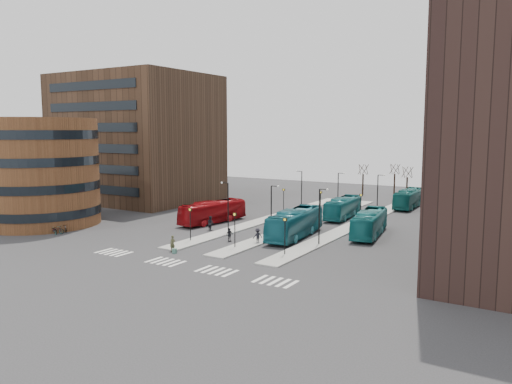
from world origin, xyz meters
The scene contains 23 objects.
ground centered at (0.00, 0.00, 0.00)m, with size 160.00×160.00×0.00m, color #2A2A2D.
island_left centered at (-4.00, 30.00, 0.07)m, with size 2.50×45.00×0.15m, color gray.
island_mid centered at (2.00, 30.00, 0.07)m, with size 2.50×45.00×0.15m, color gray.
island_right centered at (8.00, 30.00, 0.07)m, with size 2.50×45.00×0.15m, color gray.
suitcase centered at (-2.39, 6.92, 0.25)m, with size 0.39×0.31×0.49m, color navy.
red_bus centered at (-9.11, 22.62, 1.50)m, with size 2.52×10.75×3.00m, color maroon.
teal_bus_a centered at (4.53, 20.24, 1.65)m, with size 2.78×11.88×3.31m, color #16616F.
teal_bus_b centered at (4.45, 35.46, 1.48)m, with size 2.48×10.59×2.95m, color #15656A.
teal_bus_c centered at (11.66, 25.68, 1.51)m, with size 2.54×10.84×3.02m, color #166F71.
teal_bus_d centered at (10.00, 49.78, 1.51)m, with size 2.54×10.84×3.02m, color #125C59.
traveller centered at (-3.06, 7.41, 0.84)m, with size 0.61×0.40×1.68m, color #46462A.
commuter_a centered at (-6.29, 18.29, 0.91)m, with size 0.89×0.69×1.83m, color black.
commuter_b centered at (-0.72, 14.35, 0.77)m, with size 0.90×0.38×1.54m, color black.
commuter_c centered at (2.53, 15.11, 0.87)m, with size 1.12×0.64×1.73m, color black.
bicycle_near centered at (-21.00, 6.58, 0.50)m, with size 0.66×1.89×0.99m, color gray.
bicycle_mid centered at (-21.00, 8.08, 0.50)m, with size 0.47×1.65×0.99m, color gray.
bicycle_far centered at (-21.00, 6.98, 0.49)m, with size 0.65×1.86×0.98m, color gray.
crosswalk_stripes centered at (1.75, 4.00, 0.01)m, with size 22.35×2.40×0.01m.
round_building centered at (-28.00, 10.00, 6.99)m, with size 15.16×15.16×14.00m.
office_block centered at (-34.00, 33.98, 11.00)m, with size 25.00×20.12×22.00m.
sign_poles centered at (1.60, 23.00, 2.41)m, with size 12.45×22.12×3.65m.
lamp_posts centered at (2.64, 28.00, 3.58)m, with size 14.04×20.24×6.12m.
bare_trees centered at (2.67, 62.67, 2.72)m, with size 10.97×8.14×5.90m.
Camera 1 is at (30.55, -31.01, 12.45)m, focal length 35.00 mm.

